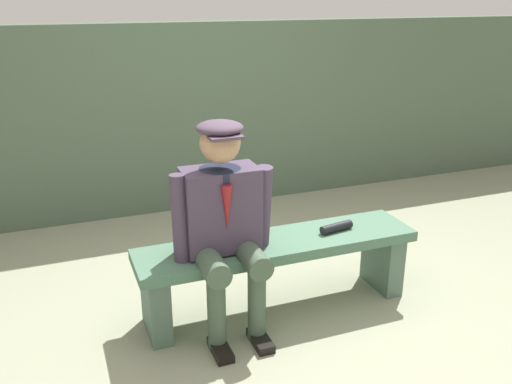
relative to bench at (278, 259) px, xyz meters
The scene contains 5 objects.
ground_plane 0.36m from the bench, ahead, with size 30.00×30.00×0.00m, color gray.
bench is the anchor object (origin of this frame).
seated_man 0.54m from the bench, ahead, with size 0.62×0.59×1.31m.
rolled_magazine 0.45m from the bench, behind, with size 0.06×0.06×0.24m, color black.
stadium_wall 2.16m from the bench, 90.00° to the right, with size 12.00×0.24×1.75m, color #485A47.
Camera 1 is at (1.29, 2.95, 2.00)m, focal length 38.55 mm.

